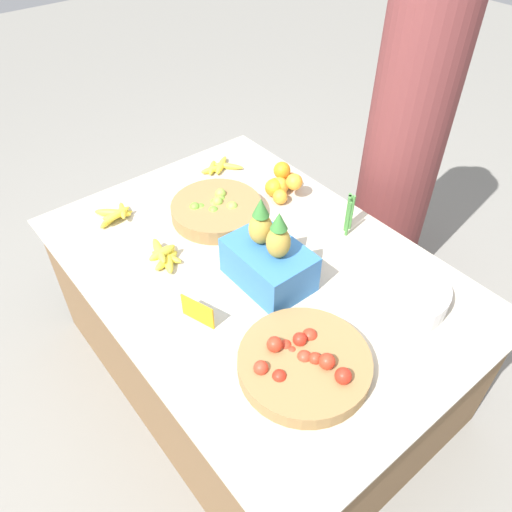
# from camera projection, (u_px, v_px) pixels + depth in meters

# --- Properties ---
(ground_plane) EXTENTS (12.00, 12.00, 0.00)m
(ground_plane) POSITION_uv_depth(u_px,v_px,m) (256.00, 367.00, 2.31)
(ground_plane) COLOR gray
(market_table) EXTENTS (1.62, 1.14, 0.65)m
(market_table) POSITION_uv_depth(u_px,v_px,m) (256.00, 321.00, 2.09)
(market_table) COLOR brown
(market_table) RESTS_ON ground_plane
(lime_bowl) EXTENTS (0.38, 0.38, 0.09)m
(lime_bowl) POSITION_uv_depth(u_px,v_px,m) (217.00, 210.00, 2.07)
(lime_bowl) COLOR olive
(lime_bowl) RESTS_ON market_table
(tomato_basket) EXTENTS (0.41, 0.41, 0.10)m
(tomato_basket) POSITION_uv_depth(u_px,v_px,m) (304.00, 362.00, 1.51)
(tomato_basket) COLOR olive
(tomato_basket) RESTS_ON market_table
(orange_pile) EXTENTS (0.17, 0.18, 0.13)m
(orange_pile) POSITION_uv_depth(u_px,v_px,m) (282.00, 184.00, 2.18)
(orange_pile) COLOR orange
(orange_pile) RESTS_ON market_table
(metal_bowl) EXTENTS (0.33, 0.33, 0.08)m
(metal_bowl) POSITION_uv_depth(u_px,v_px,m) (400.00, 291.00, 1.72)
(metal_bowl) COLOR silver
(metal_bowl) RESTS_ON market_table
(price_sign) EXTENTS (0.13, 0.05, 0.09)m
(price_sign) POSITION_uv_depth(u_px,v_px,m) (198.00, 312.00, 1.64)
(price_sign) COLOR orange
(price_sign) RESTS_ON market_table
(produce_crate) EXTENTS (0.31, 0.21, 0.34)m
(produce_crate) POSITION_uv_depth(u_px,v_px,m) (269.00, 259.00, 1.75)
(produce_crate) COLOR #3370B7
(produce_crate) RESTS_ON market_table
(veg_bundle) EXTENTS (0.05, 0.05, 0.16)m
(veg_bundle) POSITION_uv_depth(u_px,v_px,m) (348.00, 213.00, 1.98)
(veg_bundle) COLOR #428438
(veg_bundle) RESTS_ON market_table
(banana_bunch_front_left) EXTENTS (0.19, 0.14, 0.06)m
(banana_bunch_front_left) POSITION_uv_depth(u_px,v_px,m) (165.00, 256.00, 1.87)
(banana_bunch_front_left) COLOR yellow
(banana_bunch_front_left) RESTS_ON market_table
(banana_bunch_back_center) EXTENTS (0.16, 0.16, 0.05)m
(banana_bunch_back_center) POSITION_uv_depth(u_px,v_px,m) (115.00, 214.00, 2.07)
(banana_bunch_back_center) COLOR yellow
(banana_bunch_back_center) RESTS_ON market_table
(banana_bunch_front_center) EXTENTS (0.15, 0.19, 0.03)m
(banana_bunch_front_center) POSITION_uv_depth(u_px,v_px,m) (219.00, 167.00, 2.35)
(banana_bunch_front_center) COLOR yellow
(banana_bunch_front_center) RESTS_ON market_table
(vendor_person) EXTENTS (0.35, 0.35, 1.64)m
(vendor_person) POSITION_uv_depth(u_px,v_px,m) (403.00, 152.00, 2.27)
(vendor_person) COLOR brown
(vendor_person) RESTS_ON ground_plane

